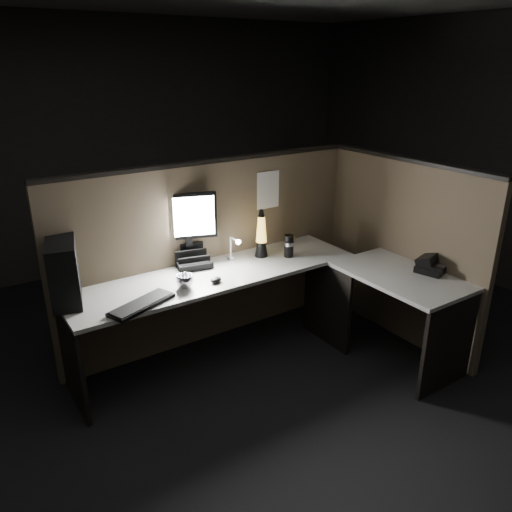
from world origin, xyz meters
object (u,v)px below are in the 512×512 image
pc_tower (64,272)px  keyboard (142,305)px  lava_lamp (261,237)px  monitor (188,222)px  desk_phone (431,265)px

pc_tower → keyboard: 0.55m
keyboard → lava_lamp: 1.22m
monitor → lava_lamp: 0.62m
keyboard → pc_tower: bearing=116.8°
monitor → keyboard: (-0.60, -0.49, -0.33)m
monitor → keyboard: bearing=-122.2°
pc_tower → lava_lamp: (1.55, -0.03, -0.05)m
pc_tower → desk_phone: bearing=-8.3°
desk_phone → lava_lamp: bearing=116.4°
keyboard → lava_lamp: size_ratio=1.19×
pc_tower → monitor: monitor is taller
pc_tower → keyboard: bearing=-27.7°
lava_lamp → desk_phone: size_ratio=1.45×
pc_tower → monitor: 1.01m
pc_tower → monitor: (0.99, 0.15, 0.13)m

